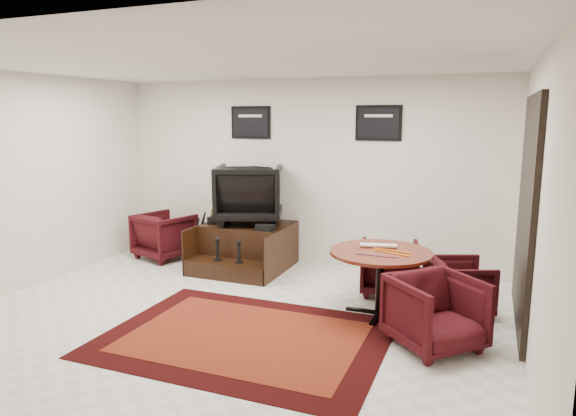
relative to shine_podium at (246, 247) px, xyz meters
The scene contains 16 objects.
ground 2.05m from the shine_podium, 69.09° to the right, with size 6.00×6.00×0.00m, color white.
room_shell 2.57m from the shine_podium, 57.45° to the right, with size 6.02×5.02×2.81m.
area_rug 2.55m from the shine_podium, 64.24° to the right, with size 2.84×2.13×0.01m.
shine_podium is the anchor object (origin of this frame).
shine_chair 0.86m from the shine_podium, 90.00° to the left, with size 0.95×0.89×0.98m, color black.
shoes_pair 0.60m from the shine_podium, behind, with size 0.25×0.31×0.11m.
polish_kit 0.64m from the shine_podium, 31.21° to the right, with size 0.24×0.17×0.08m, color black.
umbrella_black 0.81m from the shine_podium, 163.98° to the right, with size 0.29×0.11×0.77m, color black, non-canonical shape.
umbrella_hooked 0.78m from the shine_podium, behind, with size 0.32×0.12×0.85m, color black, non-canonical shape.
armchair_side 1.44m from the shine_podium, behind, with size 0.78×0.73×0.80m, color black.
meeting_table 2.55m from the shine_podium, 26.90° to the right, with size 1.15×1.15×0.75m.
table_chair_back 2.24m from the shine_podium, ahead, with size 0.71×0.67×0.73m, color black.
table_chair_window 3.17m from the shine_podium, 13.53° to the right, with size 0.67×0.63×0.69m, color black.
table_chair_corner 3.44m from the shine_podium, 31.53° to the right, with size 0.77×0.72×0.79m, color black.
paper_roll 2.46m from the shine_podium, 24.67° to the right, with size 0.05×0.05×0.42m, color white.
table_clutter 2.68m from the shine_podium, 27.35° to the right, with size 0.57×0.33×0.01m.
Camera 1 is at (2.60, -4.83, 2.23)m, focal length 32.00 mm.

